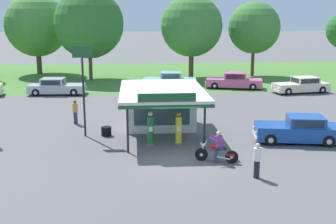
% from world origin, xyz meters
% --- Properties ---
extents(ground_plane, '(300.00, 300.00, 0.00)m').
position_xyz_m(ground_plane, '(0.00, 0.00, 0.00)').
color(ground_plane, '#5B5959').
extents(grass_verge_strip, '(120.00, 24.00, 0.01)m').
position_xyz_m(grass_verge_strip, '(0.00, 30.00, 0.00)').
color(grass_verge_strip, '#477A33').
rests_on(grass_verge_strip, ground).
extents(service_station_kiosk, '(4.94, 7.57, 3.21)m').
position_xyz_m(service_station_kiosk, '(-0.47, 6.01, 1.63)').
color(service_station_kiosk, silver).
rests_on(service_station_kiosk, ground).
extents(gas_pump_nearside, '(0.44, 0.44, 1.90)m').
position_xyz_m(gas_pump_nearside, '(-1.26, 2.60, 0.87)').
color(gas_pump_nearside, slate).
rests_on(gas_pump_nearside, ground).
extents(gas_pump_offside, '(0.44, 0.44, 1.84)m').
position_xyz_m(gas_pump_offside, '(0.31, 2.60, 0.84)').
color(gas_pump_offside, slate).
rests_on(gas_pump_offside, ground).
extents(motorcycle_with_rider, '(2.06, 0.91, 1.58)m').
position_xyz_m(motorcycle_with_rider, '(1.90, -0.50, 0.65)').
color(motorcycle_with_rider, black).
rests_on(motorcycle_with_rider, ground).
extents(featured_classic_sedan, '(5.01, 2.60, 1.52)m').
position_xyz_m(featured_classic_sedan, '(7.12, 2.48, 0.70)').
color(featured_classic_sedan, '#19479E').
rests_on(featured_classic_sedan, ground).
extents(parked_car_back_row_centre_left, '(5.55, 2.43, 1.49)m').
position_xyz_m(parked_car_back_row_centre_left, '(1.37, 21.36, 0.67)').
color(parked_car_back_row_centre_left, '#7AC6D1').
rests_on(parked_car_back_row_centre_left, ground).
extents(parked_car_back_row_right, '(5.20, 2.16, 1.47)m').
position_xyz_m(parked_car_back_row_right, '(-9.11, 18.38, 0.66)').
color(parked_car_back_row_right, '#B7B7BC').
rests_on(parked_car_back_row_right, ground).
extents(parked_car_back_row_centre, '(5.41, 2.62, 1.44)m').
position_xyz_m(parked_car_back_row_centre, '(13.19, 17.49, 0.66)').
color(parked_car_back_row_centre, beige).
rests_on(parked_car_back_row_centre, ground).
extents(parked_car_second_row_spare, '(5.75, 3.14, 1.54)m').
position_xyz_m(parked_car_second_row_spare, '(7.57, 20.28, 0.69)').
color(parked_car_second_row_spare, '#E55993').
rests_on(parked_car_second_row_spare, ground).
extents(bystander_leaning_by_kiosk, '(0.34, 0.34, 1.61)m').
position_xyz_m(bystander_leaning_by_kiosk, '(-6.01, 7.57, 0.84)').
color(bystander_leaning_by_kiosk, '#2D3351').
rests_on(bystander_leaning_by_kiosk, ground).
extents(bystander_standing_back_lot, '(0.34, 0.34, 1.61)m').
position_xyz_m(bystander_standing_back_lot, '(3.25, -2.70, 0.85)').
color(bystander_standing_back_lot, black).
rests_on(bystander_standing_back_lot, ground).
extents(tree_oak_right, '(7.44, 7.44, 9.75)m').
position_xyz_m(tree_oak_right, '(-6.68, 27.09, 5.89)').
color(tree_oak_right, brown).
rests_on(tree_oak_right, ground).
extents(tree_oak_distant_spare, '(6.79, 6.79, 9.16)m').
position_xyz_m(tree_oak_distant_spare, '(4.33, 27.42, 5.58)').
color(tree_oak_distant_spare, brown).
rests_on(tree_oak_distant_spare, ground).
extents(tree_oak_far_left, '(5.86, 5.86, 8.45)m').
position_xyz_m(tree_oak_far_left, '(11.66, 28.45, 5.40)').
color(tree_oak_far_left, brown).
rests_on(tree_oak_far_left, ground).
extents(tree_oak_far_right, '(7.33, 7.33, 9.40)m').
position_xyz_m(tree_oak_far_right, '(-13.28, 32.01, 5.64)').
color(tree_oak_far_right, brown).
rests_on(tree_oak_far_right, ground).
extents(roadside_pole_sign, '(1.10, 0.12, 5.37)m').
position_xyz_m(roadside_pole_sign, '(-5.07, 4.63, 3.62)').
color(roadside_pole_sign, black).
rests_on(roadside_pole_sign, ground).
extents(spare_tire_stack, '(0.60, 0.60, 0.54)m').
position_xyz_m(spare_tire_stack, '(-3.83, 4.62, 0.27)').
color(spare_tire_stack, black).
rests_on(spare_tire_stack, ground).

